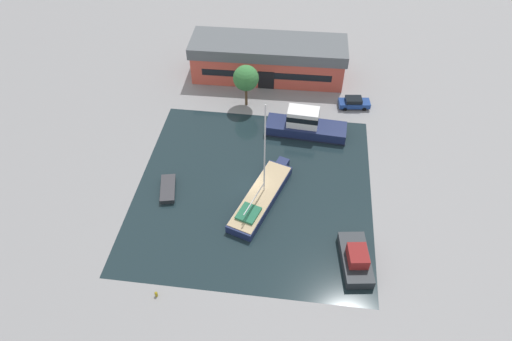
# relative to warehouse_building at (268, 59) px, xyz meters

# --- Properties ---
(ground_plane) EXTENTS (440.00, 440.00, 0.00)m
(ground_plane) POSITION_rel_warehouse_building_xyz_m (0.91, -24.23, -2.95)
(ground_plane) COLOR gray
(water_canal) EXTENTS (27.67, 28.07, 0.01)m
(water_canal) POSITION_rel_warehouse_building_xyz_m (0.91, -24.23, -2.95)
(water_canal) COLOR #19282D
(water_canal) RESTS_ON ground
(warehouse_building) EXTENTS (23.49, 7.84, 5.84)m
(warehouse_building) POSITION_rel_warehouse_building_xyz_m (0.00, 0.00, 0.00)
(warehouse_building) COLOR #C64C3D
(warehouse_building) RESTS_ON ground
(quay_tree_near_building) EXTENTS (3.59, 3.59, 6.30)m
(quay_tree_near_building) POSITION_rel_warehouse_building_xyz_m (-2.29, -7.89, 1.53)
(quay_tree_near_building) COLOR brown
(quay_tree_near_building) RESTS_ON ground
(parked_car) EXTENTS (4.61, 2.38, 1.56)m
(parked_car) POSITION_rel_warehouse_building_xyz_m (13.07, -6.57, -2.16)
(parked_car) COLOR navy
(parked_car) RESTS_ON ground
(sailboat_moored) EXTENTS (6.56, 12.79, 13.30)m
(sailboat_moored) POSITION_rel_warehouse_building_xyz_m (2.00, -25.93, -2.32)
(sailboat_moored) COLOR #19234C
(sailboat_moored) RESTS_ON water_canal
(motor_cruiser) EXTENTS (10.95, 4.09, 3.80)m
(motor_cruiser) POSITION_rel_warehouse_building_xyz_m (6.35, -13.17, -1.59)
(motor_cruiser) COLOR #19234C
(motor_cruiser) RESTS_ON water_canal
(small_dinghy) EXTENTS (2.58, 4.54, 0.68)m
(small_dinghy) POSITION_rel_warehouse_building_xyz_m (-9.12, -25.84, -2.61)
(small_dinghy) COLOR #23282D
(small_dinghy) RESTS_ON water_canal
(cabin_boat) EXTENTS (3.62, 6.57, 2.37)m
(cabin_boat) POSITION_rel_warehouse_building_xyz_m (12.56, -33.28, -2.10)
(cabin_boat) COLOR #23282D
(cabin_boat) RESTS_ON water_canal
(mooring_bollard) EXTENTS (0.30, 0.30, 0.63)m
(mooring_bollard) POSITION_rel_warehouse_building_xyz_m (-6.67, -39.43, -2.62)
(mooring_bollard) COLOR olive
(mooring_bollard) RESTS_ON ground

